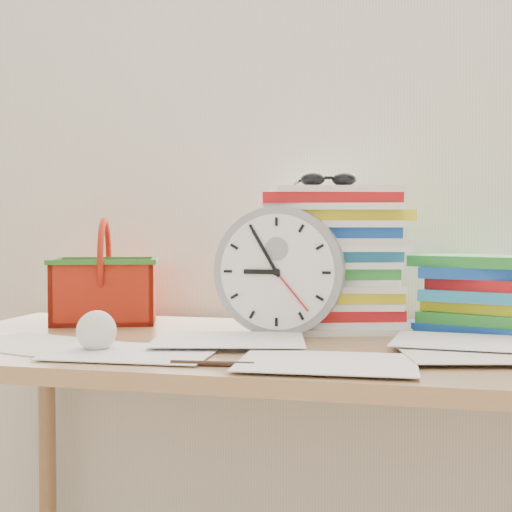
% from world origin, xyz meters
% --- Properties ---
extents(curtain, '(2.40, 0.01, 2.50)m').
position_xyz_m(curtain, '(0.00, 1.98, 1.30)').
color(curtain, white).
rests_on(curtain, room_shell).
extents(desk, '(1.40, 0.70, 0.75)m').
position_xyz_m(desk, '(0.00, 1.60, 0.68)').
color(desk, '#997248').
rests_on(desk, ground).
extents(paper_stack, '(0.37, 0.33, 0.32)m').
position_xyz_m(paper_stack, '(0.11, 1.82, 0.91)').
color(paper_stack, white).
rests_on(paper_stack, desk).
extents(clock, '(0.27, 0.05, 0.27)m').
position_xyz_m(clock, '(0.02, 1.68, 0.89)').
color(clock, gray).
rests_on(clock, desk).
extents(sunglasses, '(0.17, 0.15, 0.03)m').
position_xyz_m(sunglasses, '(0.11, 1.76, 1.08)').
color(sunglasses, black).
rests_on(sunglasses, paper_stack).
extents(book_stack, '(0.34, 0.30, 0.17)m').
position_xyz_m(book_stack, '(0.43, 1.82, 0.83)').
color(book_stack, white).
rests_on(book_stack, desk).
extents(basket, '(0.30, 0.26, 0.25)m').
position_xyz_m(basket, '(-0.43, 1.80, 0.87)').
color(basket, red).
rests_on(basket, desk).
extents(crumpled_ball, '(0.07, 0.07, 0.07)m').
position_xyz_m(crumpled_ball, '(-0.27, 1.42, 0.79)').
color(crumpled_ball, white).
rests_on(crumpled_ball, desk).
extents(pen, '(0.14, 0.02, 0.01)m').
position_xyz_m(pen, '(-0.02, 1.33, 0.75)').
color(pen, black).
rests_on(pen, desk).
extents(scattered_papers, '(1.26, 0.42, 0.02)m').
position_xyz_m(scattered_papers, '(0.00, 1.60, 0.76)').
color(scattered_papers, white).
rests_on(scattered_papers, desk).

